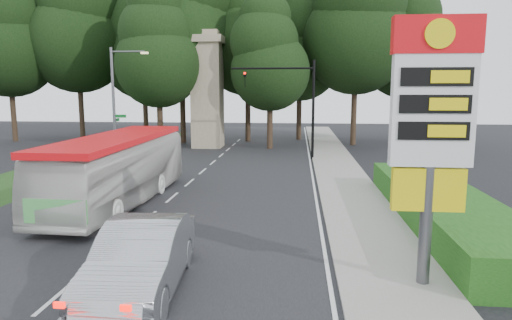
# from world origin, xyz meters

# --- Properties ---
(ground) EXTENTS (120.00, 120.00, 0.00)m
(ground) POSITION_xyz_m (0.00, 0.00, 0.00)
(ground) COLOR black
(ground) RESTS_ON ground
(road_surface) EXTENTS (14.00, 80.00, 0.02)m
(road_surface) POSITION_xyz_m (0.00, 12.00, 0.01)
(road_surface) COLOR black
(road_surface) RESTS_ON ground
(sidewalk_right) EXTENTS (3.00, 80.00, 0.12)m
(sidewalk_right) POSITION_xyz_m (8.50, 12.00, 0.06)
(sidewalk_right) COLOR gray
(sidewalk_right) RESTS_ON ground
(grass_verge_left) EXTENTS (5.00, 50.00, 0.02)m
(grass_verge_left) POSITION_xyz_m (-9.50, 18.00, 0.01)
(grass_verge_left) COLOR #193814
(grass_verge_left) RESTS_ON ground
(hedge) EXTENTS (3.00, 14.00, 1.20)m
(hedge) POSITION_xyz_m (11.50, 8.00, 0.60)
(hedge) COLOR #174612
(hedge) RESTS_ON ground
(gas_station_pylon) EXTENTS (2.10, 0.45, 6.85)m
(gas_station_pylon) POSITION_xyz_m (9.20, 1.99, 4.45)
(gas_station_pylon) COLOR #59595E
(gas_station_pylon) RESTS_ON ground
(traffic_signal_mast) EXTENTS (6.10, 0.35, 7.20)m
(traffic_signal_mast) POSITION_xyz_m (5.68, 24.00, 4.67)
(traffic_signal_mast) COLOR black
(traffic_signal_mast) RESTS_ON ground
(streetlight_signs) EXTENTS (2.75, 0.98, 8.00)m
(streetlight_signs) POSITION_xyz_m (-6.99, 22.01, 4.44)
(streetlight_signs) COLOR #59595E
(streetlight_signs) RESTS_ON ground
(monument) EXTENTS (3.00, 3.00, 10.05)m
(monument) POSITION_xyz_m (-2.00, 30.00, 5.10)
(monument) COLOR gray
(monument) RESTS_ON ground
(tree_far_west) EXTENTS (8.96, 8.96, 17.60)m
(tree_far_west) POSITION_xyz_m (-22.00, 33.00, 10.68)
(tree_far_west) COLOR #2D2116
(tree_far_west) RESTS_ON ground
(tree_west_mid) EXTENTS (9.80, 9.80, 19.25)m
(tree_west_mid) POSITION_xyz_m (-16.00, 35.00, 11.69)
(tree_west_mid) COLOR #2D2116
(tree_west_mid) RESTS_ON ground
(tree_west_near) EXTENTS (8.40, 8.40, 16.50)m
(tree_west_near) POSITION_xyz_m (-10.00, 37.00, 10.02)
(tree_west_near) COLOR #2D2116
(tree_west_near) RESTS_ON ground
(tree_center_left) EXTENTS (10.08, 10.08, 19.80)m
(tree_center_left) POSITION_xyz_m (-5.00, 33.00, 12.02)
(tree_center_left) COLOR #2D2116
(tree_center_left) RESTS_ON ground
(tree_center_right) EXTENTS (9.24, 9.24, 18.15)m
(tree_center_right) POSITION_xyz_m (1.00, 35.00, 11.02)
(tree_center_right) COLOR #2D2116
(tree_center_right) RESTS_ON ground
(tree_east_near) EXTENTS (8.12, 8.12, 15.95)m
(tree_east_near) POSITION_xyz_m (6.00, 37.00, 9.68)
(tree_east_near) COLOR #2D2116
(tree_east_near) RESTS_ON ground
(tree_east_mid) EXTENTS (9.52, 9.52, 18.70)m
(tree_east_mid) POSITION_xyz_m (11.00, 33.00, 11.35)
(tree_east_mid) COLOR #2D2116
(tree_east_mid) RESTS_ON ground
(tree_far_east) EXTENTS (8.68, 8.68, 17.05)m
(tree_far_east) POSITION_xyz_m (16.00, 35.00, 10.35)
(tree_far_east) COLOR #2D2116
(tree_far_east) RESTS_ON ground
(tree_monument_left) EXTENTS (7.28, 7.28, 14.30)m
(tree_monument_left) POSITION_xyz_m (-6.00, 29.00, 8.68)
(tree_monument_left) COLOR #2D2116
(tree_monument_left) RESTS_ON ground
(tree_monument_right) EXTENTS (6.72, 6.72, 13.20)m
(tree_monument_right) POSITION_xyz_m (3.50, 29.50, 8.01)
(tree_monument_right) COLOR #2D2116
(tree_monument_right) RESTS_ON ground
(transit_bus) EXTENTS (3.00, 11.11, 3.07)m
(transit_bus) POSITION_xyz_m (-2.05, 9.72, 1.54)
(transit_bus) COLOR silver
(transit_bus) RESTS_ON ground
(sedan_silver) EXTENTS (2.28, 5.55, 1.79)m
(sedan_silver) POSITION_xyz_m (2.02, 1.03, 0.89)
(sedan_silver) COLOR #A5A7AD
(sedan_silver) RESTS_ON ground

